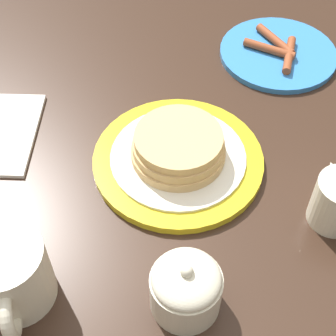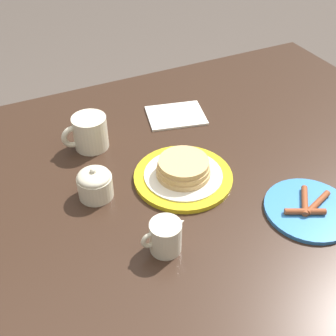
{
  "view_description": "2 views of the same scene",
  "coord_description": "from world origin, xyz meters",
  "px_view_note": "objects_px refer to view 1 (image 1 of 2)",
  "views": [
    {
      "loc": [
        0.5,
        -0.1,
        1.28
      ],
      "look_at": [
        0.07,
        -0.01,
        0.75
      ],
      "focal_mm": 55.0,
      "sensor_mm": 36.0,
      "label": 1
    },
    {
      "loc": [
        0.41,
        0.69,
        1.4
      ],
      "look_at": [
        0.07,
        -0.01,
        0.75
      ],
      "focal_mm": 45.0,
      "sensor_mm": 36.0,
      "label": 2
    }
  ],
  "objects_px": {
    "pancake_plate": "(178,154)",
    "coffee_mug": "(10,276)",
    "sugar_bowl": "(186,288)",
    "side_plate_bacon": "(278,53)"
  },
  "relations": [
    {
      "from": "sugar_bowl",
      "to": "side_plate_bacon",
      "type": "bearing_deg",
      "value": 148.36
    },
    {
      "from": "coffee_mug",
      "to": "sugar_bowl",
      "type": "xyz_separation_m",
      "value": [
        0.05,
        0.19,
        -0.01
      ]
    },
    {
      "from": "pancake_plate",
      "to": "side_plate_bacon",
      "type": "distance_m",
      "value": 0.3
    },
    {
      "from": "side_plate_bacon",
      "to": "sugar_bowl",
      "type": "xyz_separation_m",
      "value": [
        0.41,
        -0.25,
        0.03
      ]
    },
    {
      "from": "coffee_mug",
      "to": "sugar_bowl",
      "type": "relative_size",
      "value": 1.51
    },
    {
      "from": "pancake_plate",
      "to": "coffee_mug",
      "type": "distance_m",
      "value": 0.28
    },
    {
      "from": "coffee_mug",
      "to": "sugar_bowl",
      "type": "distance_m",
      "value": 0.19
    },
    {
      "from": "side_plate_bacon",
      "to": "coffee_mug",
      "type": "height_order",
      "value": "coffee_mug"
    },
    {
      "from": "sugar_bowl",
      "to": "pancake_plate",
      "type": "bearing_deg",
      "value": 170.27
    },
    {
      "from": "pancake_plate",
      "to": "coffee_mug",
      "type": "relative_size",
      "value": 1.96
    }
  ]
}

